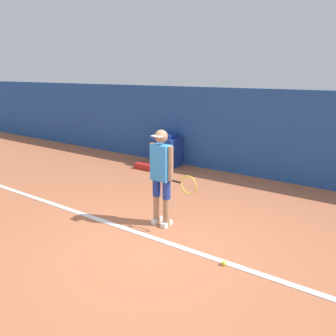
{
  "coord_description": "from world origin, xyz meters",
  "views": [
    {
      "loc": [
        2.71,
        -3.54,
        2.59
      ],
      "look_at": [
        -0.33,
        0.97,
        0.98
      ],
      "focal_mm": 35.0,
      "sensor_mm": 36.0,
      "label": 1
    }
  ],
  "objects_px": {
    "tennis_player": "(162,174)",
    "equipment_bag": "(146,166)",
    "tennis_ball": "(224,263)",
    "covered_chair": "(167,151)"
  },
  "relations": [
    {
      "from": "tennis_ball",
      "to": "covered_chair",
      "type": "relative_size",
      "value": 0.07
    },
    {
      "from": "tennis_player",
      "to": "tennis_ball",
      "type": "bearing_deg",
      "value": -17.18
    },
    {
      "from": "tennis_ball",
      "to": "covered_chair",
      "type": "xyz_separation_m",
      "value": [
        -3.51,
        3.75,
        0.4
      ]
    },
    {
      "from": "tennis_player",
      "to": "tennis_ball",
      "type": "relative_size",
      "value": 24.73
    },
    {
      "from": "tennis_player",
      "to": "covered_chair",
      "type": "relative_size",
      "value": 1.84
    },
    {
      "from": "tennis_ball",
      "to": "covered_chair",
      "type": "bearing_deg",
      "value": 133.16
    },
    {
      "from": "equipment_bag",
      "to": "tennis_ball",
      "type": "bearing_deg",
      "value": -39.68
    },
    {
      "from": "tennis_player",
      "to": "equipment_bag",
      "type": "height_order",
      "value": "tennis_player"
    },
    {
      "from": "tennis_ball",
      "to": "equipment_bag",
      "type": "height_order",
      "value": "equipment_bag"
    },
    {
      "from": "tennis_player",
      "to": "tennis_ball",
      "type": "xyz_separation_m",
      "value": [
        1.45,
        -0.57,
        -0.9
      ]
    }
  ]
}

